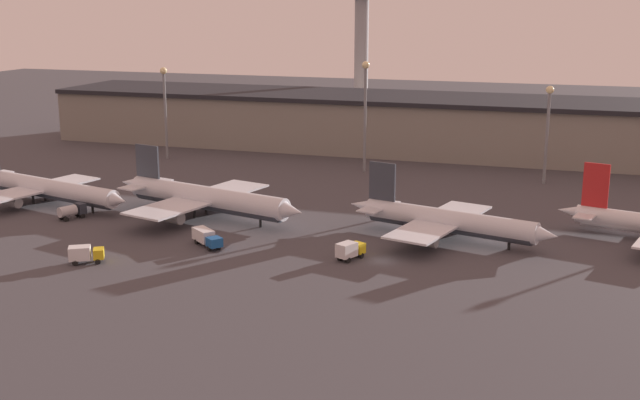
{
  "coord_description": "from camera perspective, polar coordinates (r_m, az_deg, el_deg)",
  "views": [
    {
      "loc": [
        28.25,
        -119.27,
        40.4
      ],
      "look_at": [
        -14.42,
        12.47,
        6.0
      ],
      "focal_mm": 45.0,
      "sensor_mm": 36.0,
      "label": 1
    }
  ],
  "objects": [
    {
      "name": "service_vehicle_3",
      "position": [
        128.83,
        2.13,
        -3.56
      ],
      "size": [
        4.17,
        5.57,
        2.95
      ],
      "rotation": [
        0.0,
        0.0,
        1.13
      ],
      "color": "gold",
      "rests_on": "ground"
    },
    {
      "name": "lamp_post_1",
      "position": [
        193.25,
        3.24,
        6.92
      ],
      "size": [
        1.8,
        1.8,
        26.66
      ],
      "color": "slate",
      "rests_on": "ground"
    },
    {
      "name": "control_tower",
      "position": [
        256.61,
        2.97,
        11.15
      ],
      "size": [
        9.0,
        9.0,
        48.47
      ],
      "color": "#99999E",
      "rests_on": "ground"
    },
    {
      "name": "lamp_post_2",
      "position": [
        187.45,
        15.9,
        5.43
      ],
      "size": [
        1.8,
        1.8,
        22.21
      ],
      "color": "slate",
      "rests_on": "ground"
    },
    {
      "name": "airplane_1",
      "position": [
        155.0,
        -8.17,
        0.13
      ],
      "size": [
        44.18,
        33.97,
        12.68
      ],
      "rotation": [
        0.0,
        0.0,
        -0.25
      ],
      "color": "silver",
      "rests_on": "ground"
    },
    {
      "name": "service_vehicle_0",
      "position": [
        132.36,
        -16.38,
        -3.68
      ],
      "size": [
        5.81,
        4.7,
        2.82
      ],
      "rotation": [
        0.0,
        0.0,
        0.53
      ],
      "color": "gold",
      "rests_on": "ground"
    },
    {
      "name": "airplane_2",
      "position": [
        140.98,
        8.96,
        -1.47
      ],
      "size": [
        38.36,
        29.83,
        12.32
      ],
      "rotation": [
        0.0,
        0.0,
        -0.25
      ],
      "color": "silver",
      "rests_on": "ground"
    },
    {
      "name": "service_vehicle_2",
      "position": [
        159.81,
        -17.24,
        -0.73
      ],
      "size": [
        4.09,
        5.6,
        2.78
      ],
      "rotation": [
        0.0,
        0.0,
        1.14
      ],
      "color": "#282D38",
      "rests_on": "ground"
    },
    {
      "name": "ground",
      "position": [
        129.06,
        4.4,
        -4.33
      ],
      "size": [
        600.0,
        600.0,
        0.0
      ],
      "primitive_type": "plane",
      "color": "#423F44"
    },
    {
      "name": "lamp_post_0",
      "position": [
        213.43,
        -10.98,
        6.95
      ],
      "size": [
        1.8,
        1.8,
        23.94
      ],
      "color": "slate",
      "rests_on": "ground"
    },
    {
      "name": "terminal_building",
      "position": [
        220.6,
        10.43,
        5.18
      ],
      "size": [
        237.37,
        31.24,
        15.24
      ],
      "color": "gray",
      "rests_on": "ground"
    },
    {
      "name": "service_vehicle_1",
      "position": [
        137.09,
        -8.08,
        -2.63
      ],
      "size": [
        7.27,
        6.34,
        2.77
      ],
      "rotation": [
        0.0,
        0.0,
        -0.66
      ],
      "color": "#195199",
      "rests_on": "ground"
    },
    {
      "name": "airplane_0",
      "position": [
        173.62,
        -19.1,
        0.83
      ],
      "size": [
        46.5,
        27.4,
        12.31
      ],
      "rotation": [
        0.0,
        0.0,
        -0.25
      ],
      "color": "silver",
      "rests_on": "ground"
    }
  ]
}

